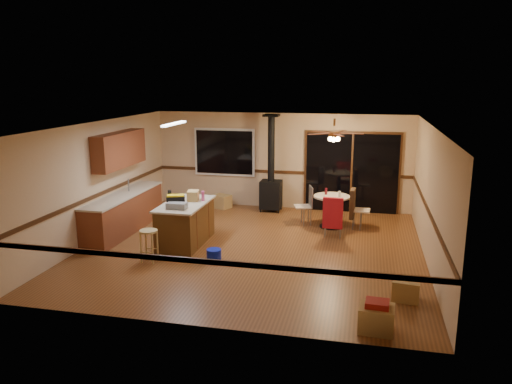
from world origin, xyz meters
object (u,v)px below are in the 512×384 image
(bar_stool, at_px, (149,246))
(toolbox_black, at_px, (176,201))
(chair_left, at_px, (307,201))
(toolbox_grey, at_px, (177,206))
(box_corner_b, at_px, (406,290))
(chair_near, at_px, (333,213))
(kitchen_island, at_px, (185,223))
(dining_table, at_px, (332,206))
(blue_bucket, at_px, (214,255))
(box_under_window, at_px, (222,201))
(chair_right, at_px, (354,204))
(box_corner_a, at_px, (376,319))
(wood_stove, at_px, (271,184))

(bar_stool, bearing_deg, toolbox_black, 77.12)
(bar_stool, bearing_deg, chair_left, 49.79)
(toolbox_grey, height_order, box_corner_b, toolbox_grey)
(chair_near, bearing_deg, toolbox_black, -158.42)
(kitchen_island, xyz_separation_m, box_corner_b, (4.49, -1.93, -0.28))
(toolbox_black, relative_size, dining_table, 0.44)
(kitchen_island, distance_m, blue_bucket, 1.35)
(kitchen_island, relative_size, toolbox_grey, 4.13)
(dining_table, bearing_deg, toolbox_grey, -141.80)
(chair_left, distance_m, box_under_window, 2.73)
(bar_stool, xyz_separation_m, box_under_window, (0.22, 4.27, -0.14))
(dining_table, bearing_deg, blue_bucket, -126.59)
(bar_stool, bearing_deg, chair_right, 39.35)
(bar_stool, relative_size, chair_left, 1.24)
(chair_left, bearing_deg, toolbox_grey, -133.93)
(bar_stool, bearing_deg, box_corner_a, -23.50)
(toolbox_grey, bearing_deg, box_corner_a, -33.03)
(box_corner_a, xyz_separation_m, box_corner_b, (0.48, 1.15, -0.02))
(dining_table, height_order, chair_near, chair_near)
(kitchen_island, distance_m, box_corner_a, 5.06)
(box_corner_b, bearing_deg, box_under_window, 132.48)
(dining_table, bearing_deg, wood_stove, 145.43)
(dining_table, bearing_deg, box_corner_b, -68.71)
(wood_stove, relative_size, chair_left, 4.89)
(wood_stove, distance_m, dining_table, 2.08)
(toolbox_grey, height_order, box_under_window, toolbox_grey)
(kitchen_island, bearing_deg, blue_bucket, -44.92)
(dining_table, bearing_deg, box_corner_a, -78.57)
(wood_stove, distance_m, toolbox_black, 3.61)
(wood_stove, xyz_separation_m, box_corner_a, (2.70, -6.13, -0.54))
(box_corner_b, bearing_deg, wood_stove, 122.62)
(chair_near, relative_size, box_under_window, 1.53)
(toolbox_grey, relative_size, box_corner_b, 0.96)
(toolbox_grey, bearing_deg, wood_stove, 69.91)
(chair_near, height_order, box_corner_a, chair_near)
(chair_right, distance_m, box_corner_b, 4.01)
(toolbox_grey, distance_m, chair_near, 3.44)
(kitchen_island, relative_size, toolbox_black, 4.46)
(chair_left, height_order, box_corner_a, chair_left)
(chair_near, distance_m, box_corner_a, 4.19)
(toolbox_black, xyz_separation_m, bar_stool, (-0.21, -0.93, -0.69))
(blue_bucket, bearing_deg, toolbox_black, 147.33)
(chair_right, bearing_deg, box_corner_b, -75.98)
(wood_stove, relative_size, box_corner_b, 5.97)
(toolbox_black, height_order, chair_left, toolbox_black)
(toolbox_black, relative_size, chair_right, 0.54)
(box_corner_a, relative_size, box_corner_b, 1.16)
(toolbox_grey, distance_m, box_under_window, 3.63)
(toolbox_grey, relative_size, chair_left, 0.79)
(blue_bucket, xyz_separation_m, box_corner_a, (3.08, -2.15, 0.07))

